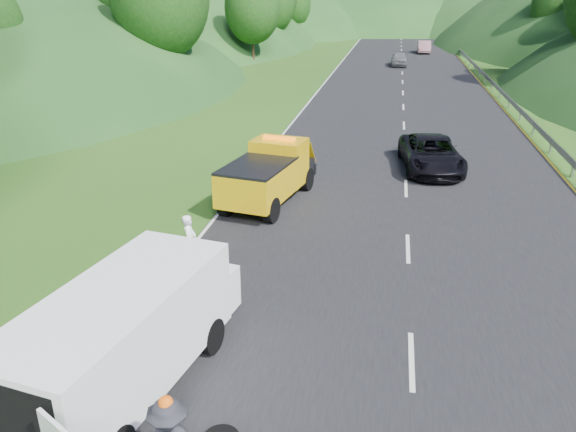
% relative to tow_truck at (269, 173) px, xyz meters
% --- Properties ---
extents(ground, '(320.00, 320.00, 0.00)m').
position_rel_tow_truck_xyz_m(ground, '(2.31, -7.47, -1.17)').
color(ground, '#38661E').
rests_on(ground, ground).
extents(road_surface, '(14.00, 200.00, 0.02)m').
position_rel_tow_truck_xyz_m(road_surface, '(5.31, 32.53, -1.16)').
color(road_surface, black).
rests_on(road_surface, ground).
extents(guardrail, '(0.06, 140.00, 1.52)m').
position_rel_tow_truck_xyz_m(guardrail, '(12.61, 45.03, -1.17)').
color(guardrail, gray).
rests_on(guardrail, ground).
extents(tree_line_left, '(14.00, 140.00, 14.00)m').
position_rel_tow_truck_xyz_m(tree_line_left, '(-16.69, 52.53, -1.17)').
color(tree_line_left, '#285117').
rests_on(tree_line_left, ground).
extents(tree_line_right, '(14.00, 140.00, 14.00)m').
position_rel_tow_truck_xyz_m(tree_line_right, '(25.31, 52.53, -1.17)').
color(tree_line_right, '#285117').
rests_on(tree_line_right, ground).
extents(hills_backdrop, '(201.00, 288.60, 44.00)m').
position_rel_tow_truck_xyz_m(hills_backdrop, '(8.81, 127.23, -1.17)').
color(hills_backdrop, '#2D5B23').
rests_on(hills_backdrop, ground).
extents(tow_truck, '(3.03, 5.83, 2.39)m').
position_rel_tow_truck_xyz_m(tow_truck, '(0.00, 0.00, 0.00)').
color(tow_truck, black).
rests_on(tow_truck, ground).
extents(white_van, '(3.97, 7.13, 2.40)m').
position_rel_tow_truck_xyz_m(white_van, '(-0.45, -11.47, 0.19)').
color(white_van, black).
rests_on(white_van, ground).
extents(woman, '(0.50, 0.64, 1.64)m').
position_rel_tow_truck_xyz_m(woman, '(-1.14, -5.90, -1.17)').
color(woman, white).
rests_on(woman, ground).
extents(child, '(0.58, 0.52, 1.00)m').
position_rel_tow_truck_xyz_m(child, '(-0.19, -8.69, -1.17)').
color(child, '#D5BE71').
rests_on(child, ground).
extents(suitcase, '(0.41, 0.30, 0.59)m').
position_rel_tow_truck_xyz_m(suitcase, '(-1.78, -7.41, -0.87)').
color(suitcase, '#5A5643').
rests_on(suitcase, ground).
extents(passing_suv, '(3.08, 5.66, 1.51)m').
position_rel_tow_truck_xyz_m(passing_suv, '(6.42, 5.48, -1.17)').
color(passing_suv, black).
rests_on(passing_suv, ground).
extents(dist_car_a, '(1.73, 4.31, 1.47)m').
position_rel_tow_truck_xyz_m(dist_car_a, '(4.95, 44.24, -1.17)').
color(dist_car_a, '#535559').
rests_on(dist_car_a, ground).
extents(dist_car_b, '(1.63, 4.68, 1.54)m').
position_rel_tow_truck_xyz_m(dist_car_b, '(8.18, 58.73, -1.17)').
color(dist_car_b, '#825760').
rests_on(dist_car_b, ground).
extents(dist_car_c, '(1.81, 4.46, 1.29)m').
position_rel_tow_truck_xyz_m(dist_car_c, '(4.47, 89.76, -1.17)').
color(dist_car_c, '#AA5855').
rests_on(dist_car_c, ground).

